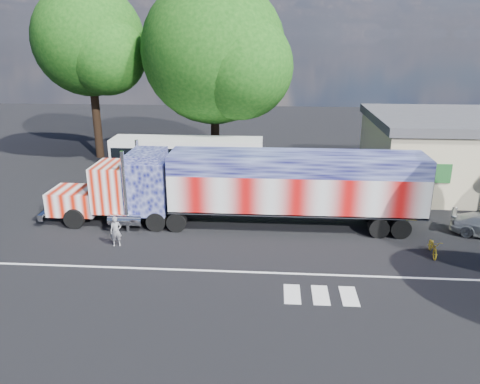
# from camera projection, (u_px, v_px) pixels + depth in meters

# --- Properties ---
(ground) EXTENTS (100.00, 100.00, 0.00)m
(ground) POSITION_uv_depth(u_px,v_px,m) (236.00, 244.00, 24.67)
(ground) COLOR black
(lane_markings) EXTENTS (30.00, 2.67, 0.01)m
(lane_markings) POSITION_uv_depth(u_px,v_px,m) (267.00, 281.00, 20.99)
(lane_markings) COLOR silver
(lane_markings) RESTS_ON ground
(semi_truck) EXTENTS (21.68, 3.42, 4.62)m
(semi_truck) POSITION_uv_depth(u_px,v_px,m) (248.00, 186.00, 26.40)
(semi_truck) COLOR black
(semi_truck) RESTS_ON ground
(coach_bus) EXTENTS (11.15, 2.59, 3.24)m
(coach_bus) POSITION_uv_depth(u_px,v_px,m) (187.00, 159.00, 34.85)
(coach_bus) COLOR silver
(coach_bus) RESTS_ON ground
(woman) EXTENTS (0.67, 0.54, 1.61)m
(woman) POSITION_uv_depth(u_px,v_px,m) (116.00, 231.00, 24.29)
(woman) COLOR slate
(woman) RESTS_ON ground
(bicycle) EXTENTS (0.78, 1.76, 0.89)m
(bicycle) POSITION_uv_depth(u_px,v_px,m) (433.00, 247.00, 23.33)
(bicycle) COLOR gold
(bicycle) RESTS_ON ground
(tree_nw_a) EXTENTS (9.65, 9.20, 14.62)m
(tree_nw_a) POSITION_uv_depth(u_px,v_px,m) (91.00, 41.00, 38.94)
(tree_nw_a) COLOR black
(tree_nw_a) RESTS_ON ground
(tree_n_mid) EXTENTS (11.73, 11.17, 14.82)m
(tree_n_mid) POSITION_uv_depth(u_px,v_px,m) (216.00, 52.00, 36.18)
(tree_n_mid) COLOR black
(tree_n_mid) RESTS_ON ground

